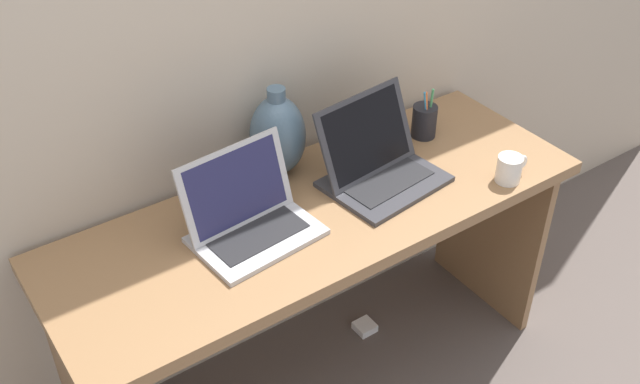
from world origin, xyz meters
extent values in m
plane|color=#564C47|center=(0.00, 0.00, 0.00)|extent=(6.00, 6.00, 0.00)
cube|color=#BCAD99|center=(0.00, 0.32, 1.20)|extent=(4.40, 0.04, 2.40)
cube|color=olive|center=(0.00, 0.00, 0.73)|extent=(1.57, 0.55, 0.04)
cube|color=olive|center=(0.75, 0.00, 0.35)|extent=(0.03, 0.47, 0.71)
cube|color=#B2B2B7|center=(-0.22, -0.02, 0.75)|extent=(0.34, 0.26, 0.01)
cube|color=black|center=(-0.22, -0.02, 0.76)|extent=(0.27, 0.16, 0.00)
cube|color=#B2B2B7|center=(-0.22, 0.06, 0.87)|extent=(0.33, 0.10, 0.22)
cube|color=#23234C|center=(-0.22, 0.06, 0.87)|extent=(0.29, 0.09, 0.19)
cube|color=#333338|center=(0.22, -0.02, 0.75)|extent=(0.36, 0.29, 0.01)
cube|color=black|center=(0.22, -0.02, 0.76)|extent=(0.28, 0.18, 0.00)
cube|color=#333338|center=(0.21, 0.06, 0.87)|extent=(0.34, 0.14, 0.23)
cube|color=black|center=(0.21, 0.06, 0.87)|extent=(0.30, 0.12, 0.20)
ellipsoid|color=slate|center=(0.00, 0.22, 0.87)|extent=(0.16, 0.16, 0.25)
cylinder|color=slate|center=(0.00, 0.22, 1.00)|extent=(0.05, 0.05, 0.04)
cylinder|color=white|center=(0.52, -0.21, 0.79)|extent=(0.07, 0.07, 0.08)
torus|color=white|center=(0.57, -0.21, 0.79)|extent=(0.05, 0.01, 0.05)
cylinder|color=black|center=(0.49, 0.12, 0.80)|extent=(0.08, 0.08, 0.11)
cylinder|color=#4CA566|center=(0.50, 0.11, 0.85)|extent=(0.02, 0.03, 0.14)
cylinder|color=orange|center=(0.48, 0.10, 0.85)|extent=(0.02, 0.01, 0.14)
cylinder|color=#338CBF|center=(0.48, 0.11, 0.85)|extent=(0.02, 0.02, 0.14)
cube|color=white|center=(0.26, 0.09, 0.01)|extent=(0.07, 0.07, 0.03)
camera|label=1|loc=(-0.94, -1.35, 2.02)|focal=41.57mm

